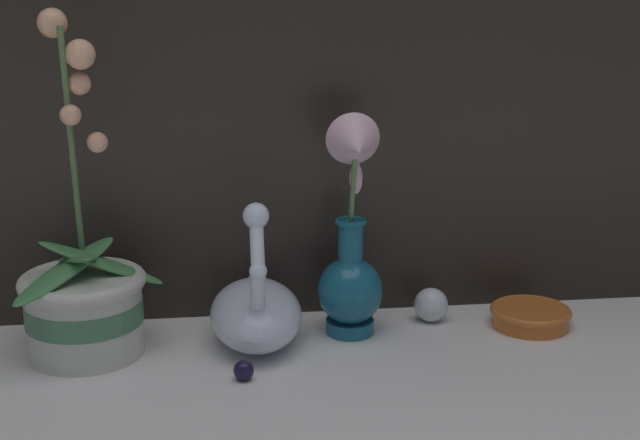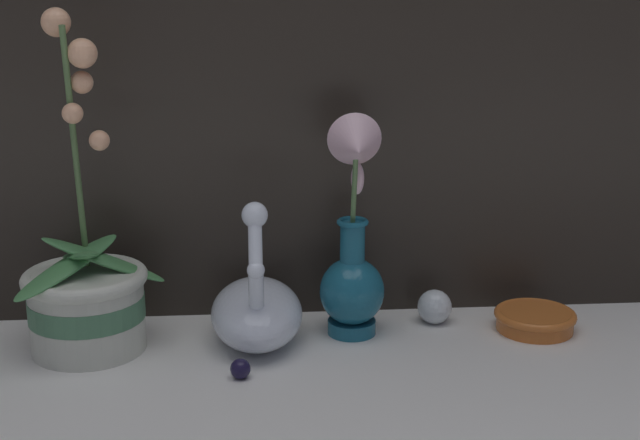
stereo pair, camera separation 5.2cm
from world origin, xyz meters
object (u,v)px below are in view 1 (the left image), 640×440
Objects in this scene: amber_dish at (530,315)px; orchid_potted_plant at (84,297)px; blue_vase at (351,258)px; swan_figurine at (256,309)px; glass_sphere at (431,305)px.

orchid_potted_plant is at bearing -178.28° from amber_dish.
orchid_potted_plant is at bearing -177.08° from blue_vase.
glass_sphere is at bearing 10.70° from swan_figurine.
orchid_potted_plant is 9.04× the size of glass_sphere.
amber_dish is at bearing 1.72° from orchid_potted_plant.
amber_dish is (0.27, 0.00, -0.10)m from blue_vase.
glass_sphere is (0.26, 0.05, -0.02)m from swan_figurine.
blue_vase is at bearing -179.94° from amber_dish.
swan_figurine is (0.23, 0.01, -0.03)m from orchid_potted_plant.
swan_figurine is 4.30× the size of glass_sphere.
swan_figurine is at bearing -169.30° from glass_sphere.
amber_dish is (0.40, 0.01, -0.03)m from swan_figurine.
swan_figurine is 1.85× the size of amber_dish.
glass_sphere reaches higher than amber_dish.
amber_dish is (0.14, -0.04, -0.01)m from glass_sphere.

